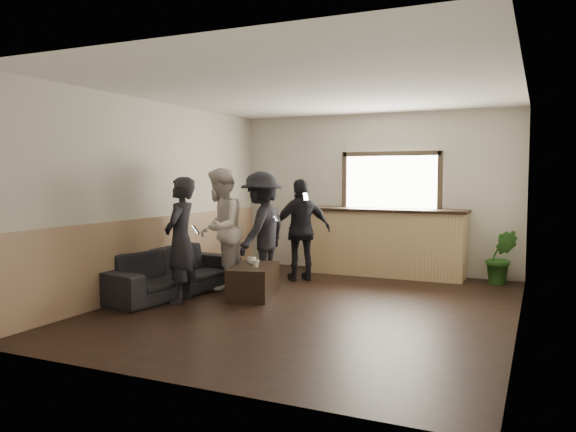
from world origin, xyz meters
The scene contains 12 objects.
ground centered at (0.00, 0.00, 0.00)m, with size 5.00×6.00×0.01m, color black.
room_shell centered at (-0.74, 0.00, 1.47)m, with size 5.01×6.01×2.80m.
bar_counter centered at (0.30, 2.70, 0.64)m, with size 2.70×0.68×2.13m.
sofa centered at (-2.15, -0.13, 0.33)m, with size 2.26×0.88×0.66m, color black.
coffee_table centered at (-0.98, 0.24, 0.22)m, with size 0.55×0.99×0.44m, color black.
cup_a centered at (-1.07, 0.35, 0.49)m, with size 0.13×0.13×0.10m, color silver.
cup_b centered at (-0.88, 0.12, 0.49)m, with size 0.11×0.11×0.10m, color silver.
potted_plant centered at (2.15, 2.65, 0.43)m, with size 0.47×0.38×0.86m, color #2D6623.
person_a centered at (-1.70, -0.48, 0.85)m, with size 0.53×0.69×1.69m.
person_b centered at (-1.70, 0.53, 0.91)m, with size 0.92×1.05×1.82m.
person_c centered at (-1.15, 0.85, 0.89)m, with size 0.66×1.14×1.77m.
person_d centered at (-0.84, 1.66, 0.83)m, with size 1.00×0.94×1.66m.
Camera 1 is at (2.71, -6.71, 1.70)m, focal length 35.00 mm.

